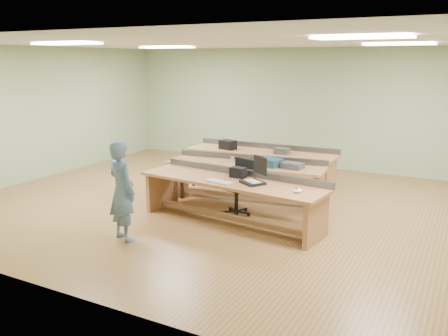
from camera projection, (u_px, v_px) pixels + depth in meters
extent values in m
plane|color=#926037|center=(235.00, 206.00, 8.94)|extent=(10.00, 10.00, 0.00)
plane|color=silver|center=(236.00, 42.00, 8.27)|extent=(10.00, 10.00, 0.00)
cube|color=#89A27B|center=(306.00, 108.00, 12.04)|extent=(10.00, 0.04, 3.00)
cube|color=#89A27B|center=(70.00, 173.00, 5.16)|extent=(10.00, 0.04, 3.00)
cube|color=#89A27B|center=(42.00, 113.00, 10.90)|extent=(0.04, 8.00, 3.00)
cube|color=white|center=(67.00, 44.00, 8.13)|extent=(1.20, 0.50, 0.03)
cube|color=white|center=(167.00, 47.00, 10.71)|extent=(1.20, 0.50, 0.03)
cube|color=white|center=(362.00, 37.00, 5.84)|extent=(1.20, 0.50, 0.03)
cube|color=white|center=(399.00, 44.00, 8.41)|extent=(1.20, 0.50, 0.03)
cube|color=#B4794B|center=(231.00, 181.00, 7.87)|extent=(3.36, 1.25, 0.05)
cube|color=#B4794B|center=(162.00, 189.00, 8.81)|extent=(0.17, 0.78, 0.70)
cube|color=#B4794B|center=(316.00, 220.00, 7.10)|extent=(0.17, 0.78, 0.70)
cube|color=#B4794B|center=(231.00, 217.00, 8.01)|extent=(2.98, 0.44, 0.08)
cube|color=#494B50|center=(244.00, 172.00, 8.17)|extent=(3.27, 0.46, 0.11)
cube|color=#B4794B|center=(246.00, 165.00, 9.09)|extent=(3.12, 1.17, 0.05)
cube|color=#B4794B|center=(179.00, 177.00, 9.67)|extent=(0.16, 0.72, 0.70)
cube|color=#B4794B|center=(319.00, 191.00, 8.67)|extent=(0.16, 0.72, 0.70)
cube|color=#B4794B|center=(245.00, 196.00, 9.23)|extent=(2.74, 0.43, 0.08)
cube|color=#494B50|center=(252.00, 157.00, 9.40)|extent=(3.04, 0.44, 0.11)
cube|color=#B4794B|center=(261.00, 152.00, 10.33)|extent=(3.31, 0.95, 0.05)
cube|color=#B4794B|center=(199.00, 162.00, 11.09)|extent=(0.10, 0.78, 0.70)
cube|color=#B4794B|center=(330.00, 177.00, 9.73)|extent=(0.10, 0.78, 0.70)
cube|color=#B4794B|center=(260.00, 180.00, 10.47)|extent=(2.99, 0.17, 0.08)
cube|color=#494B50|center=(267.00, 146.00, 10.66)|extent=(3.29, 0.15, 0.11)
imported|color=slate|center=(122.00, 191.00, 7.14)|extent=(0.65, 0.54, 1.54)
cube|color=black|center=(253.00, 182.00, 7.63)|extent=(0.47, 0.45, 0.04)
cube|color=black|center=(260.00, 165.00, 7.63)|extent=(0.32, 0.22, 0.29)
cube|color=beige|center=(219.00, 182.00, 7.69)|extent=(0.48, 0.24, 0.03)
ellipsoid|color=white|center=(298.00, 190.00, 7.12)|extent=(0.13, 0.15, 0.06)
cube|color=black|center=(238.00, 172.00, 8.02)|extent=(0.27, 0.18, 0.17)
cylinder|color=black|center=(236.00, 201.00, 8.42)|extent=(0.07, 0.07, 0.49)
cube|color=black|center=(236.00, 187.00, 8.36)|extent=(0.58, 0.58, 0.07)
cube|color=black|center=(245.00, 170.00, 8.46)|extent=(0.44, 0.18, 0.42)
cylinder|color=black|center=(236.00, 212.00, 8.47)|extent=(0.66, 0.66, 0.07)
cube|color=#163848|center=(270.00, 162.00, 8.87)|extent=(0.48, 0.41, 0.14)
cube|color=#353537|center=(292.00, 166.00, 8.69)|extent=(0.42, 0.30, 0.11)
imported|color=#353537|center=(251.00, 161.00, 9.07)|extent=(0.15, 0.15, 0.11)
cylinder|color=silver|center=(232.00, 160.00, 9.17)|extent=(0.07, 0.07, 0.12)
cube|color=black|center=(228.00, 145.00, 10.56)|extent=(0.40, 0.32, 0.20)
cube|color=#353537|center=(282.00, 151.00, 10.03)|extent=(0.31, 0.23, 0.12)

